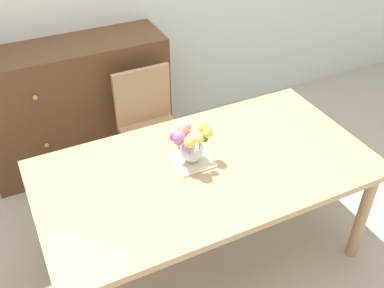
% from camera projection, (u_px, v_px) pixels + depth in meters
% --- Properties ---
extents(ground_plane, '(12.00, 12.00, 0.00)m').
position_uv_depth(ground_plane, '(204.00, 252.00, 2.95)').
color(ground_plane, '#B7AD99').
extents(dining_table, '(1.89, 1.01, 0.74)m').
position_uv_depth(dining_table, '(206.00, 176.00, 2.55)').
color(dining_table, tan).
rests_on(dining_table, ground_plane).
extents(chair_far, '(0.42, 0.42, 0.90)m').
position_uv_depth(chair_far, '(149.00, 122.00, 3.24)').
color(chair_far, tan).
rests_on(chair_far, ground_plane).
extents(dresser, '(1.40, 0.47, 1.00)m').
position_uv_depth(dresser, '(77.00, 106.00, 3.46)').
color(dresser, brown).
rests_on(dresser, ground_plane).
extents(placemat, '(0.22, 0.22, 0.01)m').
position_uv_depth(placemat, '(192.00, 160.00, 2.54)').
color(placemat, beige).
rests_on(placemat, dining_table).
extents(flower_vase, '(0.24, 0.22, 0.23)m').
position_uv_depth(flower_vase, '(190.00, 143.00, 2.46)').
color(flower_vase, silver).
rests_on(flower_vase, placemat).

